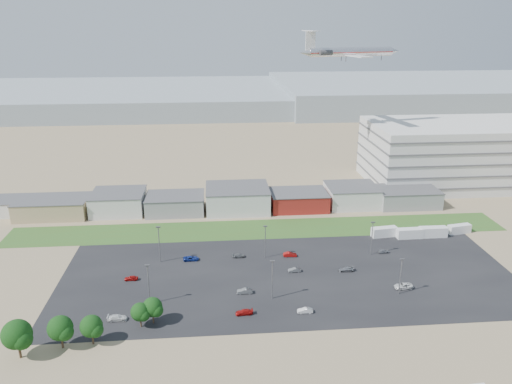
{
  "coord_description": "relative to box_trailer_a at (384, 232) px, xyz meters",
  "views": [
    {
      "loc": [
        -13.68,
        -96.74,
        64.23
      ],
      "look_at": [
        -3.52,
        22.0,
        23.2
      ],
      "focal_mm": 35.0,
      "sensor_mm": 36.0,
      "label": 1
    }
  ],
  "objects": [
    {
      "name": "tree_left",
      "position": [
        -84.84,
        -49.4,
        2.65
      ],
      "size": [
        5.55,
        5.55,
        8.33
      ],
      "primitive_type": null,
      "color": "black",
      "rests_on": "ground"
    },
    {
      "name": "airliner",
      "position": [
        -0.04,
        51.57,
        51.59
      ],
      "size": [
        47.11,
        37.01,
        12.38
      ],
      "primitive_type": null,
      "rotation": [
        0.0,
        0.0,
        0.22
      ],
      "color": "silver"
    },
    {
      "name": "lightpole_back_r",
      "position": [
        -8.07,
        -12.24,
        3.59
      ],
      "size": [
        1.2,
        0.5,
        10.2
      ],
      "primitive_type": null,
      "color": "slate",
      "rests_on": "ground"
    },
    {
      "name": "parking_lot",
      "position": [
        -33.66,
        -23.0,
        -1.51
      ],
      "size": [
        120.0,
        50.0,
        0.01
      ],
      "primitive_type": "cube",
      "color": "black",
      "rests_on": "ground"
    },
    {
      "name": "parked_car_0",
      "position": [
        -5.63,
        -31.82,
        -0.86
      ],
      "size": [
        4.84,
        2.43,
        1.31
      ],
      "primitive_type": "imported",
      "rotation": [
        0.0,
        0.0,
        -1.52
      ],
      "color": "silver",
      "rests_on": "ground"
    },
    {
      "name": "parked_car_8",
      "position": [
        -3.97,
        -11.66,
        -0.95
      ],
      "size": [
        3.45,
        1.71,
        1.13
      ],
      "primitive_type": "imported",
      "rotation": [
        0.0,
        0.0,
        1.69
      ],
      "color": "#A5A5AA",
      "rests_on": "ground"
    },
    {
      "name": "parked_car_6",
      "position": [
        -46.27,
        -10.81,
        -0.97
      ],
      "size": [
        3.75,
        1.53,
        1.09
      ],
      "primitive_type": "imported",
      "rotation": [
        0.0,
        0.0,
        1.57
      ],
      "color": "#595B5E",
      "rests_on": "ground"
    },
    {
      "name": "parked_car_11",
      "position": [
        -31.57,
        -11.54,
        -0.87
      ],
      "size": [
        3.97,
        1.56,
        1.29
      ],
      "primitive_type": "imported",
      "rotation": [
        0.0,
        0.0,
        1.52
      ],
      "color": "#9B0F0E",
      "rests_on": "ground"
    },
    {
      "name": "parked_car_9",
      "position": [
        -59.82,
        -11.58,
        -0.9
      ],
      "size": [
        4.48,
        2.19,
        1.23
      ],
      "primitive_type": "imported",
      "rotation": [
        0.0,
        0.0,
        1.61
      ],
      "color": "navy",
      "rests_on": "ground"
    },
    {
      "name": "parked_car_13",
      "position": [
        -32.45,
        -40.75,
        -0.92
      ],
      "size": [
        3.64,
        1.34,
        1.19
      ],
      "primitive_type": "imported",
      "rotation": [
        0.0,
        0.0,
        -1.59
      ],
      "color": "silver",
      "rests_on": "ground"
    },
    {
      "name": "building_row",
      "position": [
        -55.66,
        28.0,
        2.49
      ],
      "size": [
        170.0,
        20.0,
        8.0
      ],
      "primitive_type": null,
      "color": "silver",
      "rests_on": "ground"
    },
    {
      "name": "lightpole_front_l",
      "position": [
        -68.77,
        -33.71,
        3.66
      ],
      "size": [
        1.22,
        0.51,
        10.35
      ],
      "primitive_type": null,
      "color": "slate",
      "rests_on": "ground"
    },
    {
      "name": "tree_near",
      "position": [
        -67.06,
        -41.94,
        2.05
      ],
      "size": [
        4.76,
        4.76,
        7.13
      ],
      "primitive_type": null,
      "color": "black",
      "rests_on": "ground"
    },
    {
      "name": "parked_car_12",
      "position": [
        -17.8,
        -21.58,
        -0.92
      ],
      "size": [
        4.13,
        1.73,
        1.19
      ],
      "primitive_type": "imported",
      "rotation": [
        0.0,
        0.0,
        -1.58
      ],
      "color": "#A5A5AA",
      "rests_on": "ground"
    },
    {
      "name": "grass_strip",
      "position": [
        -38.66,
        9.0,
        -1.5
      ],
      "size": [
        160.0,
        16.0,
        0.02
      ],
      "primitive_type": "cube",
      "color": "#3B5A22",
      "rests_on": "ground"
    },
    {
      "name": "lightpole_front_m",
      "position": [
        -39.34,
        -33.8,
        3.59
      ],
      "size": [
        1.2,
        0.5,
        10.19
      ],
      "primitive_type": null,
      "color": "slate",
      "rests_on": "ground"
    },
    {
      "name": "box_trailer_b",
      "position": [
        7.59,
        -1.8,
        0.02
      ],
      "size": [
        8.26,
        2.78,
        3.07
      ],
      "primitive_type": null,
      "rotation": [
        0.0,
        0.0,
        0.03
      ],
      "color": "silver",
      "rests_on": "ground"
    },
    {
      "name": "lightpole_back_m",
      "position": [
        -38.74,
        -11.53,
        3.39
      ],
      "size": [
        1.15,
        0.48,
        9.8
      ],
      "primitive_type": null,
      "color": "slate",
      "rests_on": "ground"
    },
    {
      "name": "box_trailer_d",
      "position": [
        24.69,
        0.47,
        -0.11
      ],
      "size": [
        7.76,
        3.62,
        2.8
      ],
      "primitive_type": null,
      "rotation": [
        0.0,
        0.0,
        0.18
      ],
      "color": "silver",
      "rests_on": "ground"
    },
    {
      "name": "tree_mid",
      "position": [
        -78.85,
        -48.57,
        2.25
      ],
      "size": [
        5.02,
        5.02,
        7.53
      ],
      "primitive_type": null,
      "color": "black",
      "rests_on": "ground"
    },
    {
      "name": "lightpole_back_l",
      "position": [
        -68.39,
        -11.76,
        3.85
      ],
      "size": [
        1.26,
        0.53,
        10.72
      ],
      "primitive_type": null,
      "color": "slate",
      "rests_on": "ground"
    },
    {
      "name": "lightpole_front_r",
      "position": [
        -7.73,
        -34.35,
        3.3
      ],
      "size": [
        1.13,
        0.47,
        9.63
      ],
      "primitive_type": null,
      "color": "slate",
      "rests_on": "ground"
    },
    {
      "name": "tree_far_left",
      "position": [
        -92.4,
        -51.96,
        3.28
      ],
      "size": [
        6.39,
        6.39,
        9.59
      ],
      "primitive_type": null,
      "color": "black",
      "rests_on": "ground"
    },
    {
      "name": "parked_car_5",
      "position": [
        -75.0,
        -21.69,
        -0.91
      ],
      "size": [
        3.54,
        1.46,
        1.2
      ],
      "primitive_type": "imported",
      "rotation": [
        0.0,
        0.0,
        -1.58
      ],
      "color": "#9B0F0E",
      "rests_on": "ground"
    },
    {
      "name": "hills_backdrop",
      "position": [
        1.34,
        272.0,
        2.99
      ],
      "size": [
        700.0,
        200.0,
        9.0
      ],
      "primitive_type": null,
      "color": "gray",
      "rests_on": "ground"
    },
    {
      "name": "parked_car_10",
      "position": [
        -75.32,
        -40.17,
        -0.87
      ],
      "size": [
        4.44,
        1.83,
        1.28
      ],
      "primitive_type": "imported",
      "rotation": [
        0.0,
        0.0,
        1.56
      ],
      "color": "silver",
      "rests_on": "ground"
    },
    {
      "name": "box_trailer_a",
      "position": [
        0.0,
        0.0,
        0.0
      ],
      "size": [
        8.32,
        3.52,
        3.02
      ],
      "primitive_type": null,
      "rotation": [
        0.0,
        0.0,
        0.13
      ],
      "color": "silver",
      "rests_on": "ground"
    },
    {
      "name": "tree_right",
      "position": [
        -69.65,
        -43.17,
        1.79
      ],
      "size": [
        4.4,
        4.4,
        6.6
      ],
      "primitive_type": null,
      "color": "black",
      "rests_on": "ground"
    },
    {
      "name": "parked_car_3",
      "position": [
        -46.56,
        -40.23,
        -0.92
      ],
      "size": [
        4.13,
        1.83,
        1.18
      ],
      "primitive_type": "imported",
      "rotation": [
        0.0,
        0.0,
        -1.53
      ],
      "color": "#9B0F0E",
      "rests_on": "ground"
    },
    {
      "name": "ground",
      "position": [
        -38.66,
        -43.0,
        -1.51
      ],
      "size": [
        700.0,
        700.0,
        0.0
      ],
      "primitive_type": "plane",
      "color": "#8E795A",
      "rests_on": "ground"
    },
    {
      "name": "parked_car_4",
      "position": [
        -45.85,
        -30.84,
        -0.87
      ],
      "size": [
        3.93,
        1.45,
        1.28
      ],
      "primitive_type": "imported",
      "rotation": [
        0.0,
        0.0,
        -1.59
      ],
      "color": "#595B5E",
      "rests_on": "ground"
    },
    {
      "name": "box_trailer_c",
      "position": [
        15.16,
        -1.55,
        0.1
      ],
      "size": [
        8.59,
        2.7,
        3.22
      ],
      "primitive_type": null,
      "rotation": [
        0.0,
        0.0,
        -0.0
      ],
      "color": "silver",
      "rests_on": "ground"
    },
    {
      "name": "parked_car_7",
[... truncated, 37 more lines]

